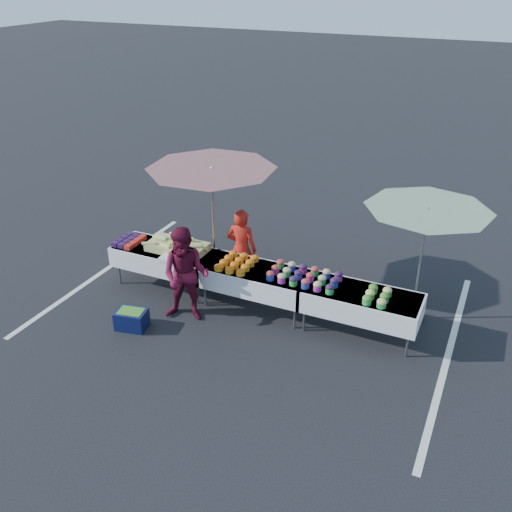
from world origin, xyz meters
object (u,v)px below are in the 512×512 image
at_px(umbrella_left, 212,179).
at_px(umbrella_right, 427,219).
at_px(table_center, 256,278).
at_px(vendor, 242,249).
at_px(table_left, 165,257).
at_px(storage_bin, 132,319).
at_px(table_right, 361,302).
at_px(customer, 186,275).

height_order(umbrella_left, umbrella_right, umbrella_left).
relative_size(table_center, vendor, 1.23).
relative_size(table_left, vendor, 1.23).
xyz_separation_m(umbrella_right, storage_bin, (-4.07, -2.18, -1.65)).
bearing_deg(table_right, vendor, 166.75).
distance_m(table_right, storage_bin, 3.67).
relative_size(umbrella_left, umbrella_right, 1.24).
height_order(umbrella_right, storage_bin, umbrella_right).
xyz_separation_m(table_center, table_right, (1.80, 0.00, 0.00)).
bearing_deg(table_center, table_right, 0.00).
bearing_deg(table_center, umbrella_left, 158.23).
relative_size(table_left, customer, 1.15).
distance_m(table_left, table_center, 1.80).
relative_size(customer, umbrella_right, 0.72).
bearing_deg(table_left, customer, -39.77).
bearing_deg(umbrella_right, table_right, -131.19).
distance_m(table_center, table_right, 1.80).
height_order(table_left, storage_bin, table_left).
xyz_separation_m(table_left, customer, (0.90, -0.75, 0.23)).
distance_m(table_right, vendor, 2.41).
distance_m(table_center, umbrella_left, 1.82).
xyz_separation_m(table_right, storage_bin, (-3.37, -1.38, -0.42)).
bearing_deg(customer, vendor, 59.92).
bearing_deg(vendor, table_right, 160.42).
height_order(table_left, table_center, same).
height_order(table_right, vendor, vendor).
relative_size(table_center, table_right, 1.00).
bearing_deg(vendor, table_center, 127.91).
relative_size(customer, umbrella_left, 0.58).
relative_size(table_center, umbrella_right, 0.83).
xyz_separation_m(table_center, storage_bin, (-1.57, -1.38, -0.42)).
bearing_deg(table_left, table_center, 0.00).
relative_size(table_left, table_center, 1.00).
bearing_deg(table_center, table_left, 180.00).
relative_size(table_left, umbrella_left, 0.67).
height_order(table_left, table_right, same).
distance_m(table_center, vendor, 0.79).
bearing_deg(storage_bin, table_center, 30.08).
height_order(table_center, storage_bin, table_center).
height_order(table_center, vendor, vendor).
bearing_deg(vendor, table_left, 17.18).
relative_size(table_center, umbrella_left, 0.67).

